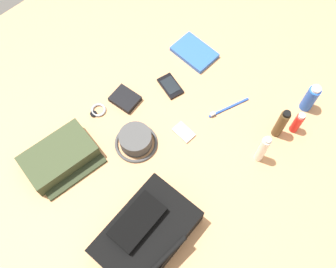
{
  "coord_description": "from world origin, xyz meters",
  "views": [
    {
      "loc": [
        0.44,
        0.46,
        1.38
      ],
      "look_at": [
        0.0,
        0.0,
        0.04
      ],
      "focal_mm": 40.76,
      "sensor_mm": 36.0,
      "label": 1
    }
  ],
  "objects_px": {
    "deodorant_spray": "(310,98)",
    "toothbrush": "(227,108)",
    "bucket_hat": "(136,140)",
    "cell_phone": "(170,86)",
    "media_player": "(184,132)",
    "wristwatch": "(98,111)",
    "cologne_bottle": "(281,124)",
    "sunscreen_spray": "(297,123)",
    "paperback_novel": "(194,52)",
    "toothpaste_tube": "(262,149)",
    "backpack": "(146,233)",
    "wallet": "(125,99)",
    "toiletry_pouch": "(60,157)"
  },
  "relations": [
    {
      "from": "sunscreen_spray",
      "to": "wristwatch",
      "type": "relative_size",
      "value": 1.69
    },
    {
      "from": "toiletry_pouch",
      "to": "backpack",
      "type": "bearing_deg",
      "value": 95.27
    },
    {
      "from": "paperback_novel",
      "to": "toothbrush",
      "type": "xyz_separation_m",
      "value": [
        0.11,
        0.29,
        -0.0
      ]
    },
    {
      "from": "toiletry_pouch",
      "to": "toothpaste_tube",
      "type": "distance_m",
      "value": 0.76
    },
    {
      "from": "bucket_hat",
      "to": "toothbrush",
      "type": "xyz_separation_m",
      "value": [
        -0.37,
        0.14,
        -0.02
      ]
    },
    {
      "from": "cell_phone",
      "to": "toothbrush",
      "type": "relative_size",
      "value": 0.69
    },
    {
      "from": "cell_phone",
      "to": "media_player",
      "type": "height_order",
      "value": "cell_phone"
    },
    {
      "from": "cologne_bottle",
      "to": "media_player",
      "type": "relative_size",
      "value": 2.0
    },
    {
      "from": "bucket_hat",
      "to": "media_player",
      "type": "bearing_deg",
      "value": 149.92
    },
    {
      "from": "sunscreen_spray",
      "to": "toothbrush",
      "type": "bearing_deg",
      "value": -63.63
    },
    {
      "from": "deodorant_spray",
      "to": "paperback_novel",
      "type": "bearing_deg",
      "value": -75.06
    },
    {
      "from": "backpack",
      "to": "wristwatch",
      "type": "relative_size",
      "value": 5.23
    },
    {
      "from": "toiletry_pouch",
      "to": "bucket_hat",
      "type": "relative_size",
      "value": 1.66
    },
    {
      "from": "deodorant_spray",
      "to": "cologne_bottle",
      "type": "height_order",
      "value": "cologne_bottle"
    },
    {
      "from": "media_player",
      "to": "wallet",
      "type": "distance_m",
      "value": 0.28
    },
    {
      "from": "media_player",
      "to": "paperback_novel",
      "type": "bearing_deg",
      "value": -141.95
    },
    {
      "from": "deodorant_spray",
      "to": "sunscreen_spray",
      "type": "relative_size",
      "value": 1.2
    },
    {
      "from": "deodorant_spray",
      "to": "toothbrush",
      "type": "height_order",
      "value": "deodorant_spray"
    },
    {
      "from": "cell_phone",
      "to": "backpack",
      "type": "bearing_deg",
      "value": 38.18
    },
    {
      "from": "bucket_hat",
      "to": "media_player",
      "type": "height_order",
      "value": "bucket_hat"
    },
    {
      "from": "bucket_hat",
      "to": "wallet",
      "type": "xyz_separation_m",
      "value": [
        -0.1,
        -0.18,
        -0.02
      ]
    },
    {
      "from": "sunscreen_spray",
      "to": "cologne_bottle",
      "type": "xyz_separation_m",
      "value": [
        0.06,
        -0.04,
        0.02
      ]
    },
    {
      "from": "cell_phone",
      "to": "wristwatch",
      "type": "bearing_deg",
      "value": -22.34
    },
    {
      "from": "wallet",
      "to": "toothpaste_tube",
      "type": "bearing_deg",
      "value": 100.51
    },
    {
      "from": "toiletry_pouch",
      "to": "toothbrush",
      "type": "xyz_separation_m",
      "value": [
        -0.63,
        0.29,
        -0.03
      ]
    },
    {
      "from": "cell_phone",
      "to": "media_player",
      "type": "distance_m",
      "value": 0.22
    },
    {
      "from": "toiletry_pouch",
      "to": "cell_phone",
      "type": "height_order",
      "value": "toiletry_pouch"
    },
    {
      "from": "paperback_novel",
      "to": "toothbrush",
      "type": "distance_m",
      "value": 0.31
    },
    {
      "from": "cologne_bottle",
      "to": "paperback_novel",
      "type": "xyz_separation_m",
      "value": [
        -0.05,
        -0.5,
        -0.07
      ]
    },
    {
      "from": "wallet",
      "to": "deodorant_spray",
      "type": "bearing_deg",
      "value": 124.16
    },
    {
      "from": "bucket_hat",
      "to": "cologne_bottle",
      "type": "height_order",
      "value": "cologne_bottle"
    },
    {
      "from": "toothbrush",
      "to": "wallet",
      "type": "distance_m",
      "value": 0.42
    },
    {
      "from": "wristwatch",
      "to": "toothbrush",
      "type": "distance_m",
      "value": 0.53
    },
    {
      "from": "sunscreen_spray",
      "to": "wallet",
      "type": "height_order",
      "value": "sunscreen_spray"
    },
    {
      "from": "cell_phone",
      "to": "wristwatch",
      "type": "distance_m",
      "value": 0.32
    },
    {
      "from": "backpack",
      "to": "deodorant_spray",
      "type": "relative_size",
      "value": 2.58
    },
    {
      "from": "sunscreen_spray",
      "to": "paperback_novel",
      "type": "bearing_deg",
      "value": -88.15
    },
    {
      "from": "toothpaste_tube",
      "to": "toothbrush",
      "type": "height_order",
      "value": "toothpaste_tube"
    },
    {
      "from": "backpack",
      "to": "bucket_hat",
      "type": "height_order",
      "value": "backpack"
    },
    {
      "from": "sunscreen_spray",
      "to": "media_player",
      "type": "height_order",
      "value": "sunscreen_spray"
    },
    {
      "from": "cell_phone",
      "to": "media_player",
      "type": "relative_size",
      "value": 1.49
    },
    {
      "from": "bucket_hat",
      "to": "deodorant_spray",
      "type": "distance_m",
      "value": 0.71
    },
    {
      "from": "bucket_hat",
      "to": "cologne_bottle",
      "type": "distance_m",
      "value": 0.56
    },
    {
      "from": "sunscreen_spray",
      "to": "wristwatch",
      "type": "distance_m",
      "value": 0.8
    },
    {
      "from": "bucket_hat",
      "to": "toothpaste_tube",
      "type": "relative_size",
      "value": 0.99
    },
    {
      "from": "media_player",
      "to": "backpack",
      "type": "bearing_deg",
      "value": 27.24
    },
    {
      "from": "bucket_hat",
      "to": "toothpaste_tube",
      "type": "xyz_separation_m",
      "value": [
        -0.3,
        0.37,
        0.05
      ]
    },
    {
      "from": "toothpaste_tube",
      "to": "bucket_hat",
      "type": "bearing_deg",
      "value": -51.23
    },
    {
      "from": "bucket_hat",
      "to": "wristwatch",
      "type": "relative_size",
      "value": 2.39
    },
    {
      "from": "wristwatch",
      "to": "cologne_bottle",
      "type": "bearing_deg",
      "value": 128.11
    }
  ]
}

